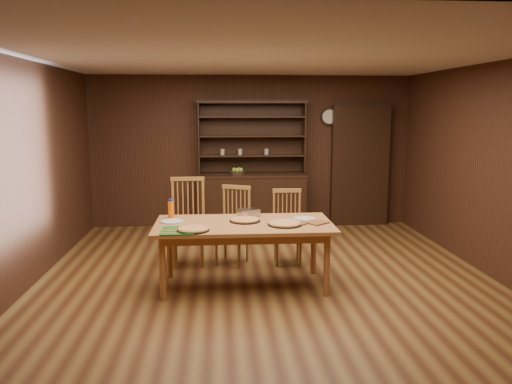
{
  "coord_description": "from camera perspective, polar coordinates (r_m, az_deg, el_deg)",
  "views": [
    {
      "loc": [
        -0.56,
        -5.64,
        2.05
      ],
      "look_at": [
        -0.11,
        0.4,
        1.03
      ],
      "focal_mm": 35.0,
      "sensor_mm": 36.0,
      "label": 1
    }
  ],
  "objects": [
    {
      "name": "pizza_left",
      "position": [
        5.39,
        -7.2,
        -4.25
      ],
      "size": [
        0.35,
        0.35,
        0.04
      ],
      "color": "black",
      "rests_on": "dining_table"
    },
    {
      "name": "foil_dish",
      "position": [
        6.03,
        -0.86,
        -2.39
      ],
      "size": [
        0.28,
        0.24,
        0.09
      ],
      "primitive_type": "cube",
      "rotation": [
        0.0,
        0.0,
        0.39
      ],
      "color": "silver",
      "rests_on": "dining_table"
    },
    {
      "name": "doorway",
      "position": [
        8.94,
        11.75,
        2.97
      ],
      "size": [
        1.0,
        0.18,
        2.1
      ],
      "primitive_type": "cube",
      "color": "black",
      "rests_on": "floor"
    },
    {
      "name": "juice_bottle",
      "position": [
        6.03,
        -9.7,
        -1.96
      ],
      "size": [
        0.07,
        0.07,
        0.23
      ],
      "color": "orange",
      "rests_on": "dining_table"
    },
    {
      "name": "plate_right",
      "position": [
        5.91,
        5.57,
        -3.07
      ],
      "size": [
        0.28,
        0.28,
        0.02
      ],
      "color": "silver",
      "rests_on": "dining_table"
    },
    {
      "name": "chair_center",
      "position": [
        6.65,
        -2.53,
        -3.48
      ],
      "size": [
        0.55,
        0.54,
        1.03
      ],
      "rotation": [
        0.0,
        0.0,
        -0.41
      ],
      "color": "olive",
      "rests_on": "floor"
    },
    {
      "name": "dining_table",
      "position": [
        5.73,
        -1.41,
        -4.29
      ],
      "size": [
        2.02,
        1.01,
        0.75
      ],
      "color": "#A17538",
      "rests_on": "floor"
    },
    {
      "name": "plate_left",
      "position": [
        5.83,
        -9.56,
        -3.33
      ],
      "size": [
        0.27,
        0.27,
        0.02
      ],
      "color": "silver",
      "rests_on": "dining_table"
    },
    {
      "name": "cooling_rack",
      "position": [
        5.4,
        -8.89,
        -4.35
      ],
      "size": [
        0.36,
        0.36,
        0.02
      ],
      "primitive_type": null,
      "rotation": [
        0.0,
        0.0,
        0.02
      ],
      "color": "#0B962C",
      "rests_on": "dining_table"
    },
    {
      "name": "room_shell",
      "position": [
        5.69,
        1.39,
        4.83
      ],
      "size": [
        6.0,
        6.0,
        6.0
      ],
      "color": "beige",
      "rests_on": "floor"
    },
    {
      "name": "pizza_right",
      "position": [
        5.62,
        3.31,
        -3.62
      ],
      "size": [
        0.39,
        0.39,
        0.04
      ],
      "color": "black",
      "rests_on": "dining_table"
    },
    {
      "name": "chair_right",
      "position": [
        6.67,
        3.6,
        -3.69
      ],
      "size": [
        0.42,
        0.4,
        0.98
      ],
      "rotation": [
        0.0,
        0.0,
        -0.04
      ],
      "color": "olive",
      "rests_on": "floor"
    },
    {
      "name": "fruit_bowl",
      "position": [
        8.4,
        -2.14,
        2.3
      ],
      "size": [
        0.27,
        0.27,
        0.12
      ],
      "color": "black",
      "rests_on": "china_hutch"
    },
    {
      "name": "chair_left",
      "position": [
        6.67,
        -7.77,
        -2.96
      ],
      "size": [
        0.48,
        0.46,
        1.14
      ],
      "rotation": [
        0.0,
        0.0,
        0.03
      ],
      "color": "olive",
      "rests_on": "floor"
    },
    {
      "name": "floor",
      "position": [
        6.03,
        1.33,
        -10.29
      ],
      "size": [
        6.0,
        6.0,
        0.0
      ],
      "primitive_type": "plane",
      "color": "brown",
      "rests_on": "ground"
    },
    {
      "name": "wall_clock",
      "position": [
        8.81,
        8.36,
        8.52
      ],
      "size": [
        0.3,
        0.05,
        0.3
      ],
      "color": "black",
      "rests_on": "room_shell"
    },
    {
      "name": "pot_holder_a",
      "position": [
        5.74,
        6.88,
        -3.46
      ],
      "size": [
        0.31,
        0.31,
        0.02
      ],
      "primitive_type": "cube",
      "rotation": [
        0.0,
        0.0,
        0.66
      ],
      "color": "#B01419",
      "rests_on": "dining_table"
    },
    {
      "name": "pizza_center",
      "position": [
        5.79,
        -1.27,
        -3.21
      ],
      "size": [
        0.36,
        0.36,
        0.04
      ],
      "color": "black",
      "rests_on": "dining_table"
    },
    {
      "name": "pot_holder_b",
      "position": [
        5.72,
        4.91,
        -3.5
      ],
      "size": [
        0.3,
        0.3,
        0.02
      ],
      "primitive_type": "cube",
      "rotation": [
        0.0,
        0.0,
        -0.69
      ],
      "color": "#B01419",
      "rests_on": "dining_table"
    },
    {
      "name": "china_hutch",
      "position": [
        8.54,
        -0.44,
        -0.21
      ],
      "size": [
        1.84,
        0.52,
        2.17
      ],
      "color": "black",
      "rests_on": "floor"
    }
  ]
}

